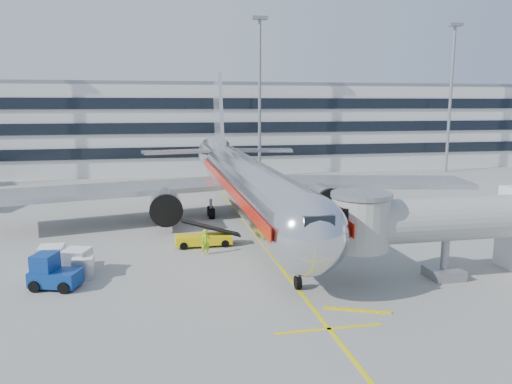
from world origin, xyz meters
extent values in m
plane|color=gray|center=(0.00, 0.00, 0.00)|extent=(180.00, 180.00, 0.00)
cube|color=yellow|center=(0.00, 10.00, 0.01)|extent=(0.25, 70.00, 0.01)
cube|color=yellow|center=(0.00, -14.00, 0.01)|extent=(6.00, 0.25, 0.01)
cylinder|color=silver|center=(0.00, 8.00, 4.20)|extent=(5.00, 36.00, 5.00)
sphere|color=silver|center=(0.00, -10.00, 4.20)|extent=(5.00, 5.00, 5.00)
cone|color=silver|center=(0.00, 31.00, 4.80)|extent=(5.00, 10.00, 5.00)
cube|color=black|center=(0.00, -11.50, 5.33)|extent=(1.80, 1.20, 0.90)
cube|color=#B7B7BC|center=(13.00, 13.50, 3.40)|extent=(24.95, 12.07, 0.50)
cube|color=#B7B7BC|center=(-13.00, 13.50, 3.40)|extent=(24.95, 12.07, 0.50)
cylinder|color=#99999E|center=(8.00, 10.00, 2.20)|extent=(3.00, 4.20, 3.00)
cylinder|color=#99999E|center=(-8.00, 10.00, 2.20)|extent=(3.00, 4.20, 3.00)
cylinder|color=black|center=(8.00, 8.00, 2.20)|extent=(3.10, 0.50, 3.10)
cylinder|color=black|center=(-8.00, 8.00, 2.20)|extent=(3.10, 0.50, 3.10)
cube|color=#B7B7BC|center=(0.00, 31.50, 9.20)|extent=(0.45, 9.39, 13.72)
cube|color=#B7B7BC|center=(5.50, 32.00, 5.40)|extent=(10.41, 4.94, 0.35)
cube|color=#B7B7BC|center=(-5.50, 32.00, 5.40)|extent=(10.41, 4.94, 0.35)
cylinder|color=gray|center=(0.00, -8.00, 0.90)|extent=(0.24, 0.24, 1.80)
cylinder|color=black|center=(0.00, -8.00, 0.45)|extent=(0.35, 0.90, 0.90)
cylinder|color=gray|center=(3.20, 14.00, 1.00)|extent=(0.30, 0.30, 2.00)
cylinder|color=gray|center=(-3.20, 14.00, 1.00)|extent=(0.30, 0.30, 2.00)
cube|color=#AF1A0C|center=(2.52, 8.00, 4.50)|extent=(0.06, 38.00, 0.90)
cube|color=#AF1A0C|center=(-2.52, 8.00, 4.50)|extent=(0.06, 38.00, 0.90)
cylinder|color=#A8A8A3|center=(10.50, -8.00, 4.20)|extent=(13.00, 3.00, 3.00)
cylinder|color=#A8A8A3|center=(4.20, -8.00, 4.20)|extent=(3.80, 3.80, 3.40)
cylinder|color=gray|center=(4.20, -8.00, 6.10)|extent=(4.00, 4.00, 0.30)
cube|color=black|center=(2.90, -8.00, 4.20)|extent=(1.40, 2.60, 2.60)
cylinder|color=gray|center=(10.50, -8.00, 1.60)|extent=(0.56, 0.56, 3.20)
cube|color=gray|center=(10.50, -8.00, 0.35)|extent=(2.20, 2.20, 0.70)
cylinder|color=black|center=(9.60, -8.00, 0.35)|extent=(0.35, 0.70, 0.70)
cylinder|color=black|center=(11.40, -8.00, 0.35)|extent=(0.35, 0.70, 0.70)
cube|color=silver|center=(0.00, 58.00, 7.50)|extent=(150.00, 24.00, 15.00)
cube|color=black|center=(0.00, 45.90, 4.00)|extent=(150.00, 0.30, 1.80)
cube|color=black|center=(0.00, 45.90, 8.00)|extent=(150.00, 0.30, 1.80)
cube|color=black|center=(0.00, 45.90, 12.00)|extent=(150.00, 0.30, 1.80)
cube|color=gray|center=(0.00, 58.00, 15.30)|extent=(150.00, 24.00, 0.60)
cylinder|color=gray|center=(8.00, 42.00, 12.50)|extent=(0.50, 0.50, 25.00)
cube|color=gray|center=(8.00, 42.00, 25.20)|extent=(2.40, 1.20, 0.50)
cylinder|color=gray|center=(42.00, 42.00, 12.50)|extent=(0.50, 0.50, 25.00)
cube|color=gray|center=(42.00, 42.00, 25.20)|extent=(2.40, 1.20, 0.50)
cube|color=yellow|center=(-5.05, 3.27, 0.59)|extent=(4.76, 1.75, 0.76)
cube|color=black|center=(-5.05, 3.27, 1.57)|extent=(4.99, 1.22, 1.65)
cylinder|color=black|center=(-6.78, 4.01, 0.32)|extent=(0.65, 0.31, 0.65)
cylinder|color=black|center=(-6.77, 2.50, 0.32)|extent=(0.65, 0.31, 0.65)
cylinder|color=black|center=(-3.32, 4.03, 0.32)|extent=(0.65, 0.31, 0.65)
cylinder|color=black|center=(-3.31, 2.52, 0.32)|extent=(0.65, 0.31, 0.65)
cube|color=navy|center=(-15.50, -4.69, 0.72)|extent=(3.48, 2.64, 0.99)
cube|color=navy|center=(-16.12, -4.48, 1.71)|extent=(1.77, 1.98, 1.21)
cube|color=black|center=(-16.12, -4.48, 2.09)|extent=(1.60, 1.74, 0.11)
cylinder|color=black|center=(-16.18, -3.59, 0.39)|extent=(0.83, 0.55, 0.77)
cylinder|color=black|center=(-16.70, -5.16, 0.39)|extent=(0.83, 0.55, 0.77)
cylinder|color=black|center=(-14.30, -4.21, 0.39)|extent=(0.83, 0.55, 0.77)
cylinder|color=black|center=(-14.81, -5.78, 0.39)|extent=(0.83, 0.55, 0.77)
cube|color=#BABDC2|center=(-14.52, -1.97, 0.88)|extent=(2.16, 2.16, 1.75)
cube|color=white|center=(-14.52, -1.97, 1.77)|extent=(2.16, 2.16, 0.07)
cube|color=#BABDC2|center=(-16.42, -0.88, 0.89)|extent=(1.75, 1.75, 1.77)
cube|color=white|center=(-16.42, -0.88, 1.79)|extent=(1.75, 1.75, 0.07)
cube|color=#BABDC2|center=(-14.00, -2.90, 0.71)|extent=(1.40, 1.40, 1.42)
cube|color=white|center=(-14.00, -2.90, 1.44)|extent=(1.40, 1.40, 0.05)
imported|color=#A0D816|center=(-5.11, 0.79, 1.03)|extent=(0.86, 0.69, 2.06)
camera|label=1|loc=(-8.86, -37.78, 11.91)|focal=35.00mm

